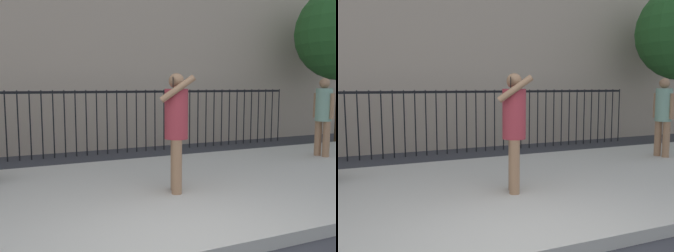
{
  "view_description": "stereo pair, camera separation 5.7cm",
  "coord_description": "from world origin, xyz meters",
  "views": [
    {
      "loc": [
        -1.51,
        -2.82,
        1.7
      ],
      "look_at": [
        0.65,
        2.14,
        1.09
      ],
      "focal_mm": 38.34,
      "sensor_mm": 36.0,
      "label": 1
    },
    {
      "loc": [
        -1.46,
        -2.84,
        1.7
      ],
      "look_at": [
        0.65,
        2.14,
        1.09
      ],
      "focal_mm": 38.34,
      "sensor_mm": 36.0,
      "label": 2
    }
  ],
  "objects": [
    {
      "name": "iron_fence",
      "position": [
        0.0,
        5.9,
        1.02
      ],
      "size": [
        12.03,
        0.04,
        1.6
      ],
      "color": "black",
      "rests_on": "ground"
    },
    {
      "name": "sidewalk",
      "position": [
        0.0,
        2.2,
        0.07
      ],
      "size": [
        28.0,
        4.4,
        0.15
      ],
      "primitive_type": "cube",
      "color": "#B2ADA3",
      "rests_on": "ground"
    },
    {
      "name": "pedestrian_walking",
      "position": [
        4.74,
        3.0,
        1.13
      ],
      "size": [
        0.39,
        0.48,
        1.72
      ],
      "color": "#936B4C",
      "rests_on": "sidewalk"
    },
    {
      "name": "pedestrian_on_phone",
      "position": [
        0.66,
        1.86,
        1.16
      ],
      "size": [
        0.54,
        0.72,
        1.73
      ],
      "color": "#936B4C",
      "rests_on": "sidewalk"
    }
  ]
}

